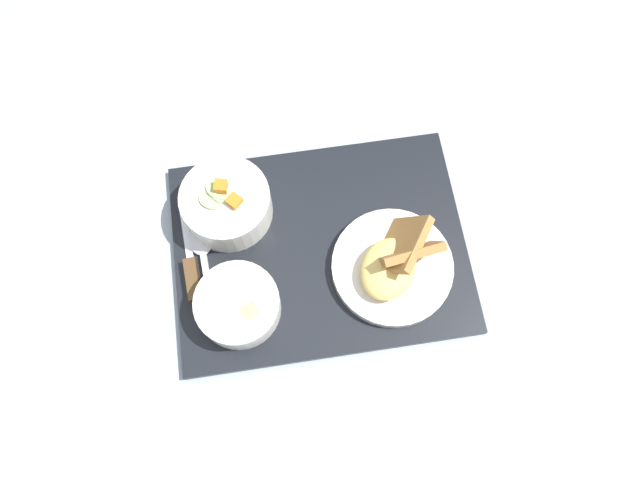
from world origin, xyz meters
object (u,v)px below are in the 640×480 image
Objects in this scene: plate_main at (393,264)px; bowl_soup at (238,305)px; knife at (192,273)px; spoon at (203,251)px; bowl_salad at (227,203)px.

bowl_soup is at bearing -166.51° from plate_main.
spoon is (0.01, 0.03, -0.00)m from knife.
bowl_salad is at bearing 157.70° from plate_main.
bowl_soup is at bearing -138.01° from knife.
knife is at bearing 179.74° from plate_main.
plate_main is at bearing 13.49° from bowl_soup.
bowl_soup is 0.23m from plate_main.
bowl_soup is at bearing -158.20° from spoon.
knife is at bearing 145.89° from spoon.
plate_main is at bearing -22.30° from bowl_salad.
plate_main is 1.09× the size of knife.
knife is at bearing -118.73° from bowl_salad.
plate_main is 0.28m from spoon.
bowl_soup is (0.02, -0.15, -0.01)m from bowl_salad.
bowl_soup is 0.09m from knife.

